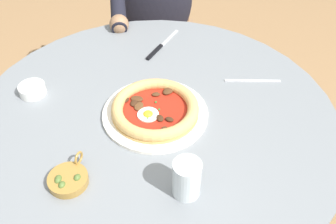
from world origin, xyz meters
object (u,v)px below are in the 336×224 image
(pizza_on_plate, at_px, (155,111))
(cafe_chair_diner, at_px, (153,21))
(dining_table, at_px, (155,151))
(ramekin_capers, at_px, (32,89))
(fork_utensil, at_px, (252,81))
(olive_pan, at_px, (68,179))
(steak_knife, at_px, (159,48))
(water_glass, at_px, (187,180))
(diner_person, at_px, (153,38))

(pizza_on_plate, distance_m, cafe_chair_diner, 0.94)
(dining_table, bearing_deg, pizza_on_plate, -124.51)
(ramekin_capers, distance_m, fork_utensil, 0.66)
(pizza_on_plate, xyz_separation_m, olive_pan, (-0.26, 0.14, -0.01))
(pizza_on_plate, distance_m, fork_utensil, 0.33)
(olive_pan, bearing_deg, steak_knife, -6.78)
(dining_table, height_order, steak_knife, steak_knife)
(steak_knife, bearing_deg, water_glass, -159.57)
(ramekin_capers, relative_size, cafe_chair_diner, 0.09)
(dining_table, height_order, diner_person, diner_person)
(water_glass, height_order, fork_utensil, water_glass)
(dining_table, bearing_deg, water_glass, -149.14)
(water_glass, xyz_separation_m, steak_knife, (0.54, 0.20, -0.04))
(dining_table, relative_size, cafe_chair_diner, 1.22)
(olive_pan, bearing_deg, fork_utensil, -39.23)
(steak_knife, height_order, fork_utensil, steak_knife)
(dining_table, distance_m, ramekin_capers, 0.40)
(water_glass, height_order, ramekin_capers, water_glass)
(water_glass, bearing_deg, steak_knife, 20.43)
(water_glass, relative_size, olive_pan, 0.81)
(water_glass, height_order, cafe_chair_diner, cafe_chair_diner)
(pizza_on_plate, xyz_separation_m, diner_person, (0.74, 0.21, -0.26))
(ramekin_capers, bearing_deg, fork_utensil, -71.80)
(dining_table, xyz_separation_m, ramekin_capers, (0.01, 0.37, 0.17))
(steak_knife, distance_m, olive_pan, 0.59)
(pizza_on_plate, bearing_deg, diner_person, 15.57)
(steak_knife, bearing_deg, pizza_on_plate, -167.57)
(ramekin_capers, xyz_separation_m, olive_pan, (-0.27, -0.23, -0.00))
(pizza_on_plate, height_order, diner_person, diner_person)
(steak_knife, xyz_separation_m, fork_utensil, (-0.10, -0.32, -0.00))
(dining_table, height_order, water_glass, water_glass)
(pizza_on_plate, height_order, olive_pan, olive_pan)
(steak_knife, relative_size, cafe_chair_diner, 0.24)
(water_glass, bearing_deg, dining_table, 30.86)
(dining_table, bearing_deg, olive_pan, 153.31)
(cafe_chair_diner, bearing_deg, ramekin_capers, 171.39)
(water_glass, relative_size, ramekin_capers, 1.26)
(pizza_on_plate, relative_size, diner_person, 0.26)
(fork_utensil, bearing_deg, olive_pan, 140.77)
(water_glass, relative_size, cafe_chair_diner, 0.11)
(pizza_on_plate, bearing_deg, ramekin_capers, 88.53)
(pizza_on_plate, bearing_deg, olive_pan, 152.24)
(dining_table, height_order, ramekin_capers, ramekin_capers)
(dining_table, xyz_separation_m, water_glass, (-0.23, -0.14, 0.19))
(steak_knife, distance_m, ramekin_capers, 0.43)
(fork_utensil, height_order, diner_person, diner_person)
(diner_person, distance_m, cafe_chair_diner, 0.14)
(cafe_chair_diner, bearing_deg, fork_utensil, -143.24)
(pizza_on_plate, height_order, fork_utensil, pizza_on_plate)
(steak_knife, relative_size, diner_person, 0.18)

